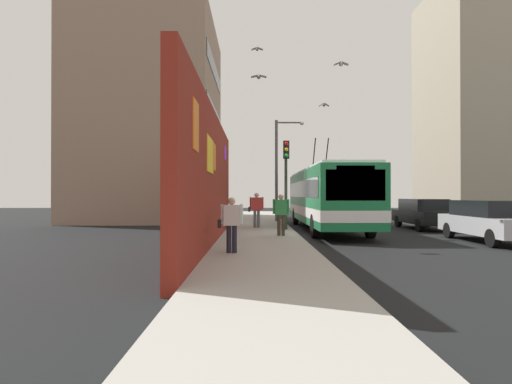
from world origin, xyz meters
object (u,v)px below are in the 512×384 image
at_px(pedestrian_near_wall, 231,221).
at_px(traffic_light, 286,170).
at_px(parked_car_black, 423,213).
at_px(pedestrian_midblock, 256,207).
at_px(parked_car_silver, 489,220).
at_px(pedestrian_at_curb, 281,211).
at_px(city_bus, 326,196).
at_px(street_lamp, 280,163).

xyz_separation_m(pedestrian_near_wall, traffic_light, (7.94, -2.16, 1.92)).
bearing_deg(parked_car_black, pedestrian_near_wall, 136.73).
bearing_deg(traffic_light, parked_car_black, -73.58).
relative_size(pedestrian_midblock, pedestrian_near_wall, 1.11).
bearing_deg(parked_car_black, traffic_light, 106.42).
height_order(parked_car_silver, pedestrian_at_curb, pedestrian_at_curb).
height_order(city_bus, pedestrian_at_curb, city_bus).
bearing_deg(city_bus, parked_car_silver, -137.00).
relative_size(pedestrian_near_wall, street_lamp, 0.25).
xyz_separation_m(parked_car_black, traffic_light, (-2.17, 7.35, 2.15)).
bearing_deg(traffic_light, pedestrian_near_wall, 164.76).
xyz_separation_m(parked_car_silver, pedestrian_midblock, (5.33, 8.74, 0.35)).
xyz_separation_m(city_bus, traffic_light, (-1.57, 2.15, 1.26)).
bearing_deg(street_lamp, parked_car_silver, -145.63).
distance_m(parked_car_black, pedestrian_at_curb, 9.28).
distance_m(pedestrian_midblock, street_lamp, 6.06).
bearing_deg(parked_car_black, street_lamp, 58.64).
height_order(parked_car_silver, traffic_light, traffic_light).
distance_m(parked_car_silver, pedestrian_midblock, 10.24).
distance_m(pedestrian_near_wall, street_lamp, 14.95).
bearing_deg(city_bus, pedestrian_near_wall, 155.61).
height_order(parked_car_black, pedestrian_at_curb, pedestrian_at_curb).
bearing_deg(pedestrian_near_wall, city_bus, -24.39).
xyz_separation_m(pedestrian_near_wall, street_lamp, (14.51, -2.28, 2.75)).
bearing_deg(pedestrian_midblock, parked_car_silver, -121.38).
bearing_deg(pedestrian_near_wall, pedestrian_midblock, -4.77).
bearing_deg(street_lamp, parked_car_black, -121.36).
relative_size(parked_car_silver, traffic_light, 1.15).
height_order(pedestrian_at_curb, street_lamp, street_lamp).
relative_size(pedestrian_midblock, street_lamp, 0.28).
relative_size(parked_car_silver, street_lamp, 0.77).
height_order(pedestrian_midblock, street_lamp, street_lamp).
relative_size(pedestrian_midblock, traffic_light, 0.41).
relative_size(parked_car_silver, parked_car_black, 1.05).
distance_m(parked_car_silver, traffic_light, 8.64).
xyz_separation_m(parked_car_black, pedestrian_midblock, (-0.84, 8.74, 0.35)).
bearing_deg(parked_car_silver, pedestrian_near_wall, 112.47).
bearing_deg(street_lamp, pedestrian_near_wall, 171.09).
distance_m(city_bus, pedestrian_at_curb, 5.18).
bearing_deg(pedestrian_midblock, street_lamp, -15.98).
bearing_deg(pedestrian_at_curb, city_bus, -30.01).
distance_m(city_bus, pedestrian_midblock, 3.59).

